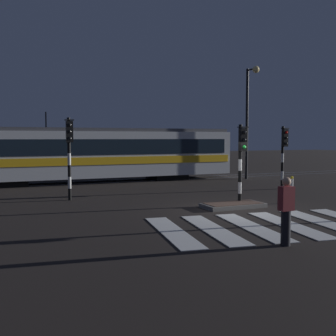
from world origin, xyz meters
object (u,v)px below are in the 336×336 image
object	(u,v)px
pedestrian_waiting_at_kerb	(286,211)
bollard_island_edge	(292,190)
traffic_light_corner_far_left	(69,146)
traffic_light_median_centre	(242,152)
tram	(92,153)
traffic_light_corner_far_right	(284,148)
street_lamp_trackside_right	(249,109)

from	to	relation	value
pedestrian_waiting_at_kerb	bollard_island_edge	size ratio (longest dim) A/B	1.54
pedestrian_waiting_at_kerb	bollard_island_edge	xyz separation A→B (m)	(4.65, 5.31, -0.32)
traffic_light_corner_far_left	traffic_light_median_centre	bearing A→B (deg)	-33.53
traffic_light_corner_far_left	traffic_light_median_centre	world-z (taller)	traffic_light_corner_far_left
traffic_light_corner_far_left	pedestrian_waiting_at_kerb	world-z (taller)	traffic_light_corner_far_left
traffic_light_corner_far_left	tram	distance (m)	7.24
traffic_light_median_centre	traffic_light_corner_far_right	bearing A→B (deg)	35.52
pedestrian_waiting_at_kerb	traffic_light_corner_far_left	bearing A→B (deg)	110.26
traffic_light_median_centre	bollard_island_edge	distance (m)	2.73
street_lamp_trackside_right	tram	bearing A→B (deg)	167.82
tram	pedestrian_waiting_at_kerb	bearing A→B (deg)	-86.47
traffic_light_corner_far_left	pedestrian_waiting_at_kerb	size ratio (longest dim) A/B	2.07
traffic_light_corner_far_left	traffic_light_median_centre	size ratio (longest dim) A/B	1.10
traffic_light_corner_far_left	tram	size ratio (longest dim) A/B	0.20
street_lamp_trackside_right	pedestrian_waiting_at_kerb	world-z (taller)	street_lamp_trackside_right
traffic_light_corner_far_right	tram	world-z (taller)	tram
traffic_light_corner_far_left	bollard_island_edge	xyz separation A→B (m)	(8.21, -4.34, -1.77)
traffic_light_median_centre	pedestrian_waiting_at_kerb	distance (m)	6.30
tram	street_lamp_trackside_right	bearing A→B (deg)	-12.18
traffic_light_corner_far_right	bollard_island_edge	bearing A→B (deg)	-124.89
traffic_light_corner_far_right	pedestrian_waiting_at_kerb	size ratio (longest dim) A/B	1.91
traffic_light_corner_far_left	traffic_light_corner_far_right	size ratio (longest dim) A/B	1.08
traffic_light_corner_far_left	street_lamp_trackside_right	xyz separation A→B (m)	(12.27, 4.65, 2.20)
pedestrian_waiting_at_kerb	traffic_light_corner_far_right	bearing A→B (deg)	51.33
bollard_island_edge	street_lamp_trackside_right	bearing A→B (deg)	65.72
street_lamp_trackside_right	bollard_island_edge	xyz separation A→B (m)	(-4.06, -9.00, -3.97)
traffic_light_median_centre	tram	size ratio (longest dim) A/B	0.18
street_lamp_trackside_right	tram	distance (m)	10.32
street_lamp_trackside_right	traffic_light_median_centre	bearing A→B (deg)	-125.99
traffic_light_median_centre	tram	xyz separation A→B (m)	(-3.45, 10.73, -0.36)
traffic_light_median_centre	street_lamp_trackside_right	world-z (taller)	street_lamp_trackside_right
bollard_island_edge	traffic_light_median_centre	bearing A→B (deg)	170.62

